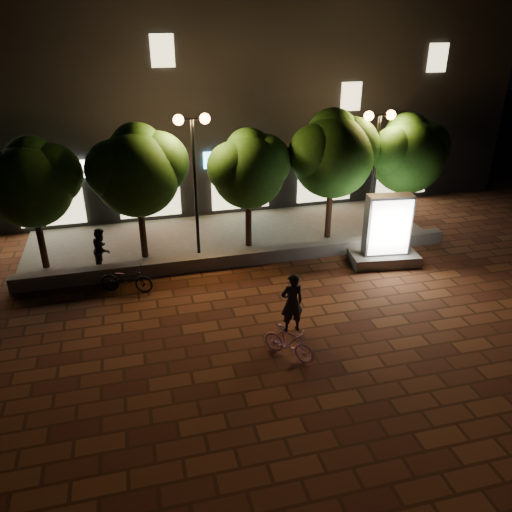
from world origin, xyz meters
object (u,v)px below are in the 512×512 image
object	(u,v)px
tree_right	(334,152)
street_lamp_right	(377,142)
tree_far_left	(31,180)
street_lamp_left	(193,150)
rider	(292,303)
scooter_parked	(127,279)
tree_left	(138,168)
pedestrian	(102,249)
tree_far_right	(409,151)
tree_mid	(249,167)
ad_kiosk	(386,237)
scooter_pink	(289,343)

from	to	relation	value
tree_right	street_lamp_right	xyz separation A→B (m)	(1.64, -0.26, 0.33)
tree_far_left	street_lamp_left	size ratio (longest dim) A/B	0.89
rider	scooter_parked	xyz separation A→B (m)	(-4.54, 3.52, -0.47)
rider	scooter_parked	bearing A→B (deg)	-41.48
tree_left	scooter_parked	size ratio (longest dim) A/B	2.80
pedestrian	tree_left	bearing A→B (deg)	-52.24
rider	tree_left	bearing A→B (deg)	-61.49
tree_far_right	street_lamp_right	distance (m)	1.66
tree_right	pedestrian	bearing A→B (deg)	-174.93
tree_far_left	scooter_parked	xyz separation A→B (m)	(2.73, -2.46, -2.83)
tree_far_left	street_lamp_left	xyz separation A→B (m)	(5.45, -0.26, 0.74)
scooter_parked	pedestrian	distance (m)	1.89
tree_right	scooter_parked	bearing A→B (deg)	-163.03
tree_mid	ad_kiosk	bearing A→B (deg)	-31.38
tree_far_left	pedestrian	world-z (taller)	tree_far_left
tree_far_right	street_lamp_left	xyz separation A→B (m)	(-8.55, -0.26, 0.66)
tree_left	street_lamp_right	bearing A→B (deg)	-1.68
street_lamp_right	rider	world-z (taller)	street_lamp_right
tree_far_left	street_lamp_right	distance (m)	12.47
tree_left	rider	bearing A→B (deg)	-57.77
tree_left	ad_kiosk	size ratio (longest dim) A/B	1.86
tree_far_left	scooter_pink	bearing A→B (deg)	-46.49
scooter_pink	pedestrian	bearing A→B (deg)	85.83
tree_mid	tree_far_right	xyz separation A→B (m)	(6.50, 0.00, 0.15)
tree_far_left	tree_left	size ratio (longest dim) A/B	0.95
tree_right	ad_kiosk	xyz separation A→B (m)	(1.10, -2.69, -2.50)
rider	scooter_parked	size ratio (longest dim) A/B	1.06
tree_mid	street_lamp_right	bearing A→B (deg)	-3.04
scooter_pink	tree_left	bearing A→B (deg)	73.48
tree_far_left	tree_right	size ratio (longest dim) A/B	0.91
tree_mid	tree_right	bearing A→B (deg)	0.00
tree_mid	pedestrian	size ratio (longest dim) A/B	2.88
tree_far_left	scooter_pink	world-z (taller)	tree_far_left
tree_far_left	street_lamp_right	size ratio (longest dim) A/B	0.93
street_lamp_left	scooter_pink	distance (m)	7.90
tree_mid	tree_right	xyz separation A→B (m)	(3.31, 0.00, 0.35)
tree_far_left	street_lamp_left	world-z (taller)	street_lamp_left
tree_left	pedestrian	distance (m)	3.10
tree_right	tree_mid	bearing A→B (deg)	-180.00
street_lamp_right	scooter_pink	distance (m)	9.56
tree_far_left	tree_mid	world-z (taller)	tree_far_left
tree_left	pedestrian	size ratio (longest dim) A/B	3.13
tree_far_left	scooter_pink	size ratio (longest dim) A/B	3.02
scooter_pink	tree_far_right	bearing A→B (deg)	3.66
tree_far_left	rider	bearing A→B (deg)	-39.43
tree_right	tree_far_right	size ratio (longest dim) A/B	1.06
tree_left	scooter_pink	world-z (taller)	tree_left
street_lamp_left	scooter_parked	size ratio (longest dim) A/B	2.96
tree_mid	pedestrian	bearing A→B (deg)	-171.93
tree_far_left	tree_far_right	size ratio (longest dim) A/B	0.97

